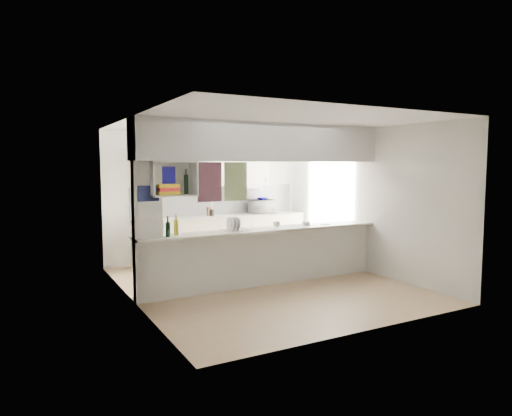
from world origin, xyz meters
TOP-DOWN VIEW (x-y plane):
  - floor at (0.00, 0.00)m, footprint 4.80×4.80m
  - ceiling at (0.00, 0.00)m, footprint 4.80×4.80m
  - wall_back at (0.00, 2.40)m, footprint 4.20×0.00m
  - wall_left at (-2.10, 0.00)m, footprint 0.00×4.80m
  - wall_right at (2.10, 0.00)m, footprint 0.00×4.80m
  - servery_partition at (-0.17, 0.00)m, footprint 4.20×0.50m
  - cubby_shelf at (-1.57, -0.06)m, footprint 0.65×0.35m
  - kitchen_run at (0.16, 2.14)m, footprint 3.60×0.63m
  - microwave at (1.16, 2.13)m, footprint 0.54×0.38m
  - bowl at (1.15, 2.10)m, footprint 0.22×0.22m
  - dish_rack at (-0.50, 0.02)m, footprint 0.47×0.37m
  - cup at (0.21, -0.04)m, footprint 0.14×0.14m
  - wine_bottles at (-1.55, -0.04)m, footprint 0.22×0.15m
  - plastic_tubs at (0.86, 0.01)m, footprint 0.49×0.17m
  - utensil_jar at (-0.01, 2.15)m, footprint 0.09×0.09m
  - knife_block at (-0.05, 2.18)m, footprint 0.09×0.08m

SIDE VIEW (x-z plane):
  - floor at x=0.00m, z-range 0.00..0.00m
  - kitchen_run at x=0.16m, z-range -0.29..1.95m
  - plastic_tubs at x=0.86m, z-range 0.92..0.99m
  - cup at x=0.21m, z-range 0.94..1.03m
  - utensil_jar at x=-0.01m, z-range 0.92..1.05m
  - knife_block at x=-0.05m, z-range 0.92..1.10m
  - dish_rack at x=-0.50m, z-range 0.90..1.12m
  - wine_bottles at x=-1.55m, z-range 0.88..1.19m
  - microwave at x=1.16m, z-range 0.92..1.21m
  - bowl at x=1.15m, z-range 1.21..1.26m
  - wall_back at x=0.00m, z-range -0.80..3.40m
  - wall_left at x=-2.10m, z-range -1.10..3.70m
  - wall_right at x=2.10m, z-range -1.10..3.70m
  - servery_partition at x=-0.17m, z-range 0.36..2.96m
  - cubby_shelf at x=-1.57m, z-range 1.46..1.96m
  - ceiling at x=0.00m, z-range 2.60..2.60m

